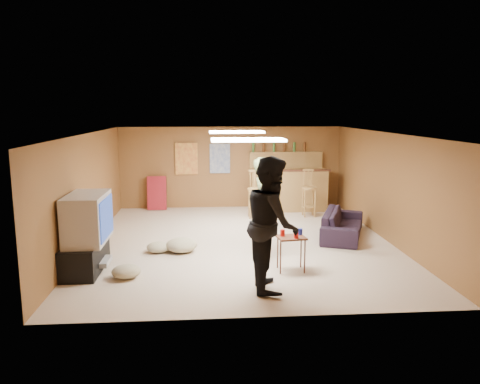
{
  "coord_description": "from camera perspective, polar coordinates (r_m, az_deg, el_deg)",
  "views": [
    {
      "loc": [
        -0.71,
        -9.16,
        2.66
      ],
      "look_at": [
        0.0,
        0.2,
        1.0
      ],
      "focal_mm": 35.0,
      "sensor_mm": 36.0,
      "label": 1
    }
  ],
  "objects": [
    {
      "name": "cushion_mid",
      "position": [
        9.02,
        -9.96,
        -6.63
      ],
      "size": [
        0.57,
        0.57,
        0.19
      ],
      "primitive_type": "ellipsoid",
      "rotation": [
        0.0,
        0.0,
        -0.42
      ],
      "color": "tan",
      "rests_on": "ground"
    },
    {
      "name": "cup_blue",
      "position": [
        7.93,
        7.35,
        -4.82
      ],
      "size": [
        0.08,
        0.08,
        0.1
      ],
      "primitive_type": "cylinder",
      "rotation": [
        0.0,
        0.0,
        -0.05
      ],
      "color": "#152497",
      "rests_on": "tray_table"
    },
    {
      "name": "poster_right",
      "position": [
        12.69,
        -2.47,
        4.1
      ],
      "size": [
        0.55,
        0.03,
        0.8
      ],
      "primitive_type": "cube",
      "color": "#334C99",
      "rests_on": "wall_back"
    },
    {
      "name": "sofa",
      "position": [
        10.13,
        12.41,
        -3.82
      ],
      "size": [
        1.37,
        2.03,
        0.55
      ],
      "primitive_type": "imported",
      "rotation": [
        0.0,
        0.0,
        1.2
      ],
      "color": "black",
      "rests_on": "ground"
    },
    {
      "name": "bar_shelf",
      "position": [
        12.8,
        5.64,
        4.79
      ],
      "size": [
        2.0,
        0.18,
        0.05
      ],
      "primitive_type": "cube",
      "color": "olive",
      "rests_on": "bar_backing"
    },
    {
      "name": "wall_back",
      "position": [
        12.77,
        -1.12,
        3.02
      ],
      "size": [
        6.0,
        0.02,
        2.2
      ],
      "primitive_type": "cube",
      "color": "brown",
      "rests_on": "ground"
    },
    {
      "name": "poster_left",
      "position": [
        12.7,
        -6.54,
        4.05
      ],
      "size": [
        0.6,
        0.03,
        0.85
      ],
      "primitive_type": "cube",
      "color": "#BF3F26",
      "rests_on": "wall_back"
    },
    {
      "name": "cushion_far",
      "position": [
        7.81,
        -13.71,
        -9.39
      ],
      "size": [
        0.61,
        0.61,
        0.21
      ],
      "primitive_type": "ellipsoid",
      "rotation": [
        0.0,
        0.0,
        0.41
      ],
      "color": "tan",
      "rests_on": "ground"
    },
    {
      "name": "folding_chair_stack",
      "position": [
        12.72,
        -10.09,
        -0.13
      ],
      "size": [
        0.5,
        0.26,
        0.91
      ],
      "primitive_type": "cube",
      "rotation": [
        -0.14,
        0.0,
        0.0
      ],
      "color": "maroon",
      "rests_on": "ground"
    },
    {
      "name": "person_black",
      "position": [
        6.95,
        3.89,
        -3.83
      ],
      "size": [
        0.78,
        0.99,
        2.0
      ],
      "primitive_type": "imported",
      "rotation": [
        0.0,
        0.0,
        1.55
      ],
      "color": "black",
      "rests_on": "ground"
    },
    {
      "name": "tv_body",
      "position": [
        8.1,
        -18.12,
        -3.04
      ],
      "size": [
        0.6,
        1.1,
        0.8
      ],
      "primitive_type": "cube",
      "color": "#B2B2B7",
      "rests_on": "tv_stand"
    },
    {
      "name": "bar_lip",
      "position": [
        12.16,
        6.17,
        2.61
      ],
      "size": [
        2.1,
        0.12,
        0.05
      ],
      "primitive_type": "cube",
      "color": "#472416",
      "rests_on": "bar_counter"
    },
    {
      "name": "bar_counter",
      "position": [
        12.49,
        5.92,
        0.25
      ],
      "size": [
        2.0,
        0.6,
        1.1
      ],
      "primitive_type": "cube",
      "color": "olive",
      "rests_on": "ground"
    },
    {
      "name": "cushion_near_tv",
      "position": [
        8.97,
        -7.15,
        -6.43
      ],
      "size": [
        0.76,
        0.76,
        0.26
      ],
      "primitive_type": "ellipsoid",
      "rotation": [
        0.0,
        0.0,
        -0.39
      ],
      "color": "tan",
      "rests_on": "ground"
    },
    {
      "name": "ground",
      "position": [
        9.57,
        0.09,
        -6.12
      ],
      "size": [
        7.0,
        7.0,
        0.0
      ],
      "primitive_type": "plane",
      "color": "#C2AB94",
      "rests_on": "ground"
    },
    {
      "name": "wall_left",
      "position": [
        9.57,
        -18.12,
        0.14
      ],
      "size": [
        0.02,
        7.0,
        2.2
      ],
      "primitive_type": "cube",
      "color": "brown",
      "rests_on": "ground"
    },
    {
      "name": "tv_screen",
      "position": [
        8.03,
        -15.96,
        -3.04
      ],
      "size": [
        0.02,
        0.95,
        0.65
      ],
      "primitive_type": "cube",
      "color": "navy",
      "rests_on": "tv_body"
    },
    {
      "name": "dvd_box",
      "position": [
        8.26,
        -16.81,
        -8.12
      ],
      "size": [
        0.35,
        0.5,
        0.08
      ],
      "primitive_type": "cube",
      "color": "#B2B2B7",
      "rests_on": "tv_stand"
    },
    {
      "name": "ceiling",
      "position": [
        9.2,
        0.1,
        7.16
      ],
      "size": [
        6.0,
        7.0,
        0.02
      ],
      "primitive_type": "cube",
      "color": "silver",
      "rests_on": "ground"
    },
    {
      "name": "ceiling_panel_front",
      "position": [
        7.71,
        0.96,
        6.38
      ],
      "size": [
        1.2,
        0.6,
        0.04
      ],
      "primitive_type": "cube",
      "color": "white",
      "rests_on": "ceiling"
    },
    {
      "name": "bar_stool_left",
      "position": [
        11.54,
        1.81,
        0.02
      ],
      "size": [
        0.47,
        0.47,
        1.31
      ],
      "primitive_type": null,
      "rotation": [
        0.0,
        0.0,
        0.15
      ],
      "color": "olive",
      "rests_on": "ground"
    },
    {
      "name": "cup_red_near",
      "position": [
        7.81,
        5.21,
        -4.98
      ],
      "size": [
        0.1,
        0.1,
        0.11
      ],
      "primitive_type": "cylinder",
      "rotation": [
        0.0,
        0.0,
        0.33
      ],
      "color": "red",
      "rests_on": "tray_table"
    },
    {
      "name": "wall_right",
      "position": [
        10.0,
        17.49,
        0.59
      ],
      "size": [
        0.02,
        7.0,
        2.2
      ],
      "primitive_type": "cube",
      "color": "brown",
      "rests_on": "ground"
    },
    {
      "name": "tray_table",
      "position": [
        7.9,
        6.23,
        -7.48
      ],
      "size": [
        0.5,
        0.43,
        0.59
      ],
      "primitive_type": "cube",
      "rotation": [
        0.0,
        0.0,
        0.15
      ],
      "color": "#472416",
      "rests_on": "ground"
    },
    {
      "name": "ceiling_panel_back",
      "position": [
        10.39,
        -0.42,
        7.33
      ],
      "size": [
        1.2,
        0.6,
        0.04
      ],
      "primitive_type": "cube",
      "color": "white",
      "rests_on": "ceiling"
    },
    {
      "name": "bottle_row",
      "position": [
        12.74,
        4.78,
        5.48
      ],
      "size": [
        1.48,
        0.08,
        0.26
      ],
      "primitive_type": null,
      "color": "#3F7233",
      "rests_on": "bar_shelf"
    },
    {
      "name": "bar_stool_right",
      "position": [
        11.85,
        8.43,
        -0.12
      ],
      "size": [
        0.47,
        0.47,
        1.19
      ],
      "primitive_type": null,
      "rotation": [
        0.0,
        0.0,
        0.3
      ],
      "color": "olive",
      "rests_on": "ground"
    },
    {
      "name": "person_olive",
      "position": [
        8.53,
        3.0,
        -1.83
      ],
      "size": [
        0.46,
        0.68,
        1.82
      ],
      "primitive_type": "imported",
      "rotation": [
        0.0,
        0.0,
        1.53
      ],
      "color": "#4C5833",
      "rests_on": "ground"
    },
    {
      "name": "bar_backing",
      "position": [
        12.86,
        5.6,
        3.47
      ],
      "size": [
        2.0,
        0.14,
        0.6
      ],
      "primitive_type": "cube",
      "color": "olive",
      "rests_on": "bar_counter"
    },
    {
      "name": "tv_stand",
      "position": [
        8.28,
        -18.34,
        -7.43
      ],
      "size": [
        0.55,
        1.3,
        0.5
      ],
      "primitive_type": "cube",
      "color": "black",
      "rests_on": "ground"
    },
    {
      "name": "cup_red_far",
      "position": [
        7.71,
        6.86,
        -5.25
      ],
      "size": [
        0.09,
        0.09,
        0.11
      ],
      "primitive_type": "cylinder",
      "rotation": [
        0.0,
        0.0,
        0.13
      ],
      "color": "red",
      "rests_on": "tray_table"
    },
    {
      "name": "wall_front",
      "position": [
        5.91,
        2.73,
        -5.3
      ],
      "size": [
        6.0,
        0.02,
        2.2
      ],
      "primitive_type": "cube",
      "color": "brown",
      "rests_on": "ground"
    }
  ]
}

